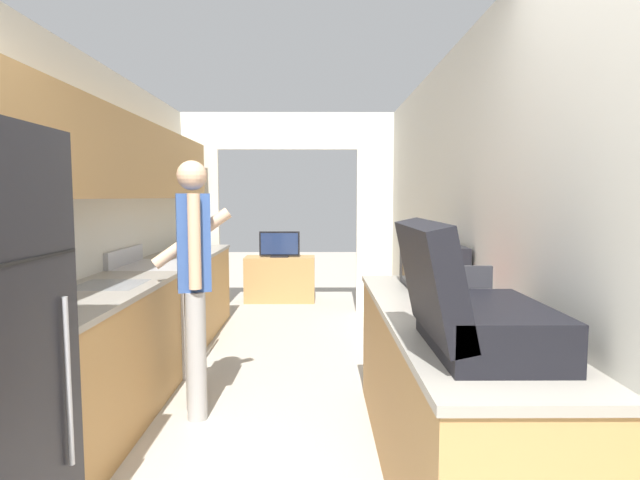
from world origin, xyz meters
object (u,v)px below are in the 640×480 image
at_px(suitcase, 468,310).
at_px(microwave, 433,266).
at_px(book_stack, 449,301).
at_px(television, 280,245).
at_px(person, 194,280).
at_px(tv_cabinet, 280,279).
at_px(range_oven, 160,314).

relative_size(suitcase, microwave, 1.34).
height_order(suitcase, microwave, suitcase).
bearing_deg(book_stack, television, 105.52).
bearing_deg(suitcase, person, 134.13).
height_order(suitcase, television, suitcase).
distance_m(person, tv_cabinet, 3.72).
distance_m(microwave, television, 3.91).
relative_size(microwave, tv_cabinet, 0.50).
bearing_deg(book_stack, tv_cabinet, 105.38).
height_order(range_oven, book_stack, range_oven).
height_order(person, book_stack, person).
distance_m(person, television, 3.63).
height_order(book_stack, tv_cabinet, book_stack).
xyz_separation_m(person, microwave, (1.56, -0.08, 0.10)).
relative_size(suitcase, television, 1.17).
bearing_deg(microwave, person, 177.17).
height_order(microwave, television, microwave).
height_order(tv_cabinet, television, television).
distance_m(book_stack, television, 4.51).
xyz_separation_m(suitcase, microwave, (0.18, 1.35, -0.02)).
bearing_deg(television, range_oven, -107.95).
bearing_deg(suitcase, television, 102.21).
height_order(book_stack, television, television).
xyz_separation_m(person, television, (0.29, 3.62, -0.11)).
height_order(range_oven, suitcase, suitcase).
height_order(range_oven, tv_cabinet, range_oven).
relative_size(person, television, 3.05).
bearing_deg(book_stack, person, 154.21).
xyz_separation_m(range_oven, person, (0.55, -1.00, 0.47)).
bearing_deg(person, microwave, -109.65).
distance_m(suitcase, tv_cabinet, 5.25).
bearing_deg(book_stack, suitcase, -99.29).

